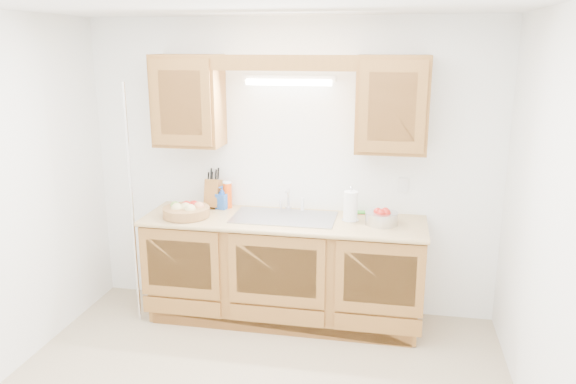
% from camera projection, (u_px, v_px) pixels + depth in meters
% --- Properties ---
extents(room, '(3.52, 3.50, 2.50)m').
position_uv_depth(room, '(245.00, 221.00, 3.36)').
color(room, tan).
rests_on(room, ground).
extents(base_cabinets, '(2.20, 0.60, 0.86)m').
position_uv_depth(base_cabinets, '(284.00, 270.00, 4.71)').
color(base_cabinets, '#9F652E').
rests_on(base_cabinets, ground).
extents(countertop, '(2.30, 0.63, 0.04)m').
position_uv_depth(countertop, '(284.00, 221.00, 4.58)').
color(countertop, tan).
rests_on(countertop, base_cabinets).
extents(upper_cabinet_left, '(0.55, 0.33, 0.75)m').
position_uv_depth(upper_cabinet_left, '(189.00, 101.00, 4.64)').
color(upper_cabinet_left, '#9F652E').
rests_on(upper_cabinet_left, room).
extents(upper_cabinet_right, '(0.55, 0.33, 0.75)m').
position_uv_depth(upper_cabinet_right, '(392.00, 105.00, 4.33)').
color(upper_cabinet_right, '#9F652E').
rests_on(upper_cabinet_right, room).
extents(valance, '(2.20, 0.05, 0.12)m').
position_uv_depth(valance, '(283.00, 63.00, 4.27)').
color(valance, '#9F652E').
rests_on(valance, room).
extents(fluorescent_fixture, '(0.76, 0.08, 0.08)m').
position_uv_depth(fluorescent_fixture, '(289.00, 80.00, 4.52)').
color(fluorescent_fixture, white).
rests_on(fluorescent_fixture, room).
extents(sink, '(0.84, 0.46, 0.36)m').
position_uv_depth(sink, '(284.00, 226.00, 4.62)').
color(sink, '#9E9EA3').
rests_on(sink, countertop).
extents(wire_shelf_pole, '(0.03, 0.03, 2.00)m').
position_uv_depth(wire_shelf_pole, '(132.00, 207.00, 4.53)').
color(wire_shelf_pole, silver).
rests_on(wire_shelf_pole, ground).
extents(outlet_plate, '(0.08, 0.01, 0.12)m').
position_uv_depth(outlet_plate, '(403.00, 185.00, 4.63)').
color(outlet_plate, white).
rests_on(outlet_plate, room).
extents(fruit_basket, '(0.47, 0.47, 0.12)m').
position_uv_depth(fruit_basket, '(186.00, 210.00, 4.62)').
color(fruit_basket, '#AB7545').
rests_on(fruit_basket, countertop).
extents(knife_block, '(0.12, 0.20, 0.35)m').
position_uv_depth(knife_block, '(213.00, 193.00, 4.88)').
color(knife_block, '#9F652E').
rests_on(knife_block, countertop).
extents(orange_canister, '(0.09, 0.09, 0.23)m').
position_uv_depth(orange_canister, '(227.00, 195.00, 4.86)').
color(orange_canister, '#FA4E0D').
rests_on(orange_canister, countertop).
extents(soap_bottle, '(0.11, 0.11, 0.20)m').
position_uv_depth(soap_bottle, '(222.00, 197.00, 4.83)').
color(soap_bottle, '#2356B2').
rests_on(soap_bottle, countertop).
extents(sponge, '(0.11, 0.08, 0.02)m').
position_uv_depth(sponge, '(360.00, 213.00, 4.71)').
color(sponge, '#CC333F').
rests_on(sponge, countertop).
extents(paper_towel, '(0.15, 0.15, 0.29)m').
position_uv_depth(paper_towel, '(351.00, 207.00, 4.48)').
color(paper_towel, silver).
rests_on(paper_towel, countertop).
extents(apple_bowl, '(0.32, 0.32, 0.13)m').
position_uv_depth(apple_bowl, '(382.00, 217.00, 4.42)').
color(apple_bowl, silver).
rests_on(apple_bowl, countertop).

